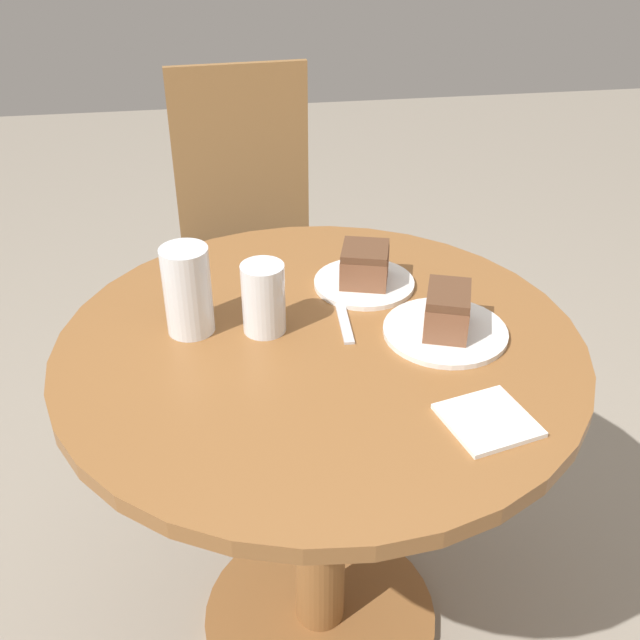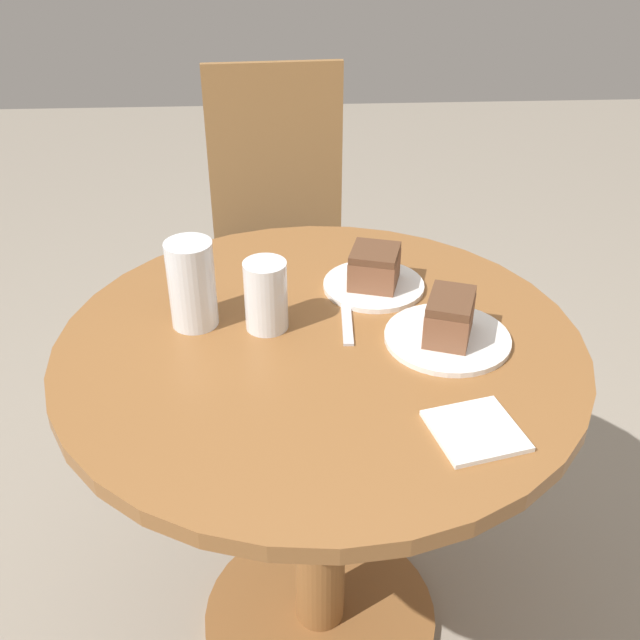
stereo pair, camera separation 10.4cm
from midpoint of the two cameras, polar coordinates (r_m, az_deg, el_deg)
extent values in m
plane|color=gray|center=(1.83, -1.75, -21.81)|extent=(8.00, 8.00, 0.00)
cylinder|color=brown|center=(1.82, -1.76, -21.59)|extent=(0.52, 0.52, 0.03)
cylinder|color=brown|center=(1.54, -1.99, -13.52)|extent=(0.11, 0.11, 0.71)
cylinder|color=brown|center=(1.30, -2.29, -2.10)|extent=(0.91, 0.91, 0.03)
cylinder|color=olive|center=(2.10, -10.32, -5.62)|extent=(0.04, 0.04, 0.43)
cylinder|color=olive|center=(2.12, -0.40, -4.45)|extent=(0.04, 0.04, 0.43)
cylinder|color=olive|center=(2.43, -10.83, 0.11)|extent=(0.04, 0.04, 0.43)
cylinder|color=olive|center=(2.45, -2.27, 1.05)|extent=(0.04, 0.04, 0.43)
cube|color=#2D3342|center=(2.14, -6.31, 2.97)|extent=(0.43, 0.47, 0.03)
cube|color=olive|center=(2.22, -7.39, 12.00)|extent=(0.39, 0.04, 0.54)
cylinder|color=white|center=(1.45, 1.33, 2.78)|extent=(0.19, 0.19, 0.01)
cylinder|color=white|center=(1.31, 7.29, -0.93)|extent=(0.22, 0.22, 0.01)
cube|color=brown|center=(1.43, 1.35, 3.96)|extent=(0.11, 0.11, 0.06)
cube|color=brown|center=(1.42, 1.36, 5.24)|extent=(0.11, 0.11, 0.01)
cube|color=brown|center=(1.29, 7.40, 0.40)|extent=(0.10, 0.12, 0.06)
cube|color=brown|center=(1.27, 7.52, 1.88)|extent=(0.10, 0.12, 0.02)
cylinder|color=beige|center=(1.32, -12.15, 0.83)|extent=(0.07, 0.07, 0.09)
cylinder|color=white|center=(1.31, -12.32, 2.15)|extent=(0.08, 0.08, 0.16)
cylinder|color=silver|center=(1.30, -6.58, 0.87)|extent=(0.07, 0.07, 0.09)
cylinder|color=white|center=(1.29, -6.64, 1.60)|extent=(0.08, 0.08, 0.13)
cube|color=white|center=(1.13, 10.10, -7.61)|extent=(0.15, 0.15, 0.01)
cube|color=silver|center=(1.35, -0.46, 0.26)|extent=(0.03, 0.18, 0.00)
camera|label=1|loc=(0.05, -92.35, -1.49)|focal=42.00mm
camera|label=2|loc=(0.05, 87.65, 1.49)|focal=42.00mm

